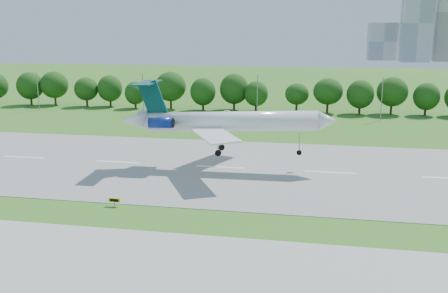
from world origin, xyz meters
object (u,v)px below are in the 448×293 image
airliner (220,121)px  taxi_sign_left (114,200)px  service_vehicle_b (228,112)px  service_vehicle_a (145,111)px

airliner → taxi_sign_left: bearing=-118.1°
taxi_sign_left → service_vehicle_b: 83.36m
service_vehicle_a → service_vehicle_b: (25.91, 1.48, 0.05)m
service_vehicle_a → service_vehicle_b: bearing=-108.9°
airliner → service_vehicle_b: (-9.40, 60.01, -8.16)m
service_vehicle_b → taxi_sign_left: bearing=-163.5°
airliner → taxi_sign_left: size_ratio=22.37×
taxi_sign_left → airliner: bearing=65.7°
taxi_sign_left → service_vehicle_a: taxi_sign_left is taller
airliner → service_vehicle_a: airliner is taller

